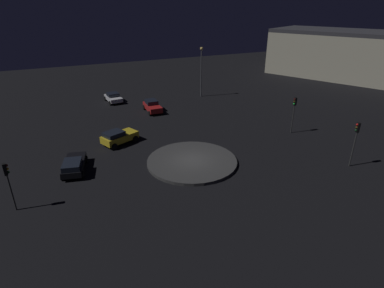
% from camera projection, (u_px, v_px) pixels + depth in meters
% --- Properties ---
extents(ground_plane, '(115.03, 115.03, 0.00)m').
position_uv_depth(ground_plane, '(192.00, 163.00, 30.25)').
color(ground_plane, black).
extents(roundabout_island, '(8.71, 8.71, 0.29)m').
position_uv_depth(roundabout_island, '(192.00, 161.00, 30.19)').
color(roundabout_island, '#383838').
rests_on(roundabout_island, ground_plane).
extents(car_white, '(2.35, 4.06, 1.43)m').
position_uv_depth(car_white, '(113.00, 97.00, 48.20)').
color(car_white, white).
rests_on(car_white, ground_plane).
extents(car_yellow, '(4.27, 3.24, 1.57)m').
position_uv_depth(car_yellow, '(119.00, 137.00, 33.94)').
color(car_yellow, gold).
rests_on(car_yellow, ground_plane).
extents(car_red, '(2.02, 4.07, 1.59)m').
position_uv_depth(car_red, '(152.00, 106.00, 43.93)').
color(car_red, red).
rests_on(car_red, ground_plane).
extents(car_black, '(2.73, 4.54, 1.37)m').
position_uv_depth(car_black, '(74.00, 165.00, 28.31)').
color(car_black, black).
rests_on(car_black, ground_plane).
extents(traffic_light_east, '(0.37, 0.32, 3.93)m').
position_uv_depth(traffic_light_east, '(8.00, 178.00, 22.22)').
color(traffic_light_east, '#2D2D2D').
rests_on(traffic_light_east, ground_plane).
extents(traffic_light_west, '(0.37, 0.33, 4.33)m').
position_uv_depth(traffic_light_west, '(294.00, 108.00, 35.82)').
color(traffic_light_west, '#2D2D2D').
rests_on(traffic_light_west, ground_plane).
extents(traffic_light_northwest, '(0.40, 0.37, 4.39)m').
position_uv_depth(traffic_light_northwest, '(356.00, 136.00, 28.33)').
color(traffic_light_northwest, '#2D2D2D').
rests_on(traffic_light_northwest, ground_plane).
extents(streetlamp_southwest, '(0.47, 0.47, 7.85)m').
position_uv_depth(streetlamp_southwest, '(201.00, 66.00, 49.32)').
color(streetlamp_southwest, '#4C4C51').
rests_on(streetlamp_southwest, ground_plane).
extents(store_building, '(25.07, 33.26, 9.13)m').
position_uv_depth(store_building, '(351.00, 55.00, 62.26)').
color(store_building, '#B7B299').
rests_on(store_building, ground_plane).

